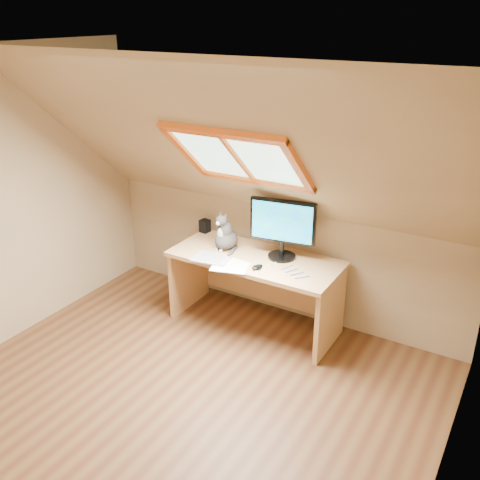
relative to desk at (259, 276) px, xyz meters
The scene contains 10 objects.
ground 1.52m from the desk, 88.45° to the right, with size 3.50×3.50×0.00m, color brown.
room_shell 1.82m from the desk, 88.54° to the right, with size 3.52×3.52×2.41m.
desk is the anchor object (origin of this frame).
monitor 0.55m from the desk, 10.17° to the left, with size 0.56×0.24×0.52m.
cat 0.46m from the desk, behind, with size 0.24×0.27×0.36m.
desk_speaker 0.76m from the desk, 164.90° to the left, with size 0.08×0.08×0.12m, color black.
graphics_tablet 0.47m from the desk, 135.55° to the right, with size 0.30×0.22×0.01m, color #B2B2B7.
mouse 0.37m from the desk, 64.05° to the right, with size 0.06×0.11×0.03m, color black.
papers 0.42m from the desk, 116.71° to the right, with size 0.33×0.27×0.00m.
cables 0.43m from the desk, 29.75° to the right, with size 0.51×0.26×0.01m.
Camera 1 is at (1.95, -2.24, 2.61)m, focal length 40.00 mm.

